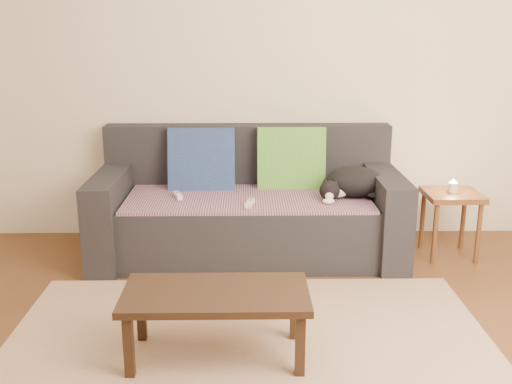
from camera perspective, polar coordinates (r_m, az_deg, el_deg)
The scene contains 13 objects.
ground at distance 2.93m, azimuth -0.63°, elevation -16.89°, with size 4.50×4.50×0.00m, color brown.
back_wall at distance 4.48m, azimuth -0.82°, elevation 12.06°, with size 4.50×0.04×2.60m, color beige.
sofa at distance 4.24m, azimuth -0.76°, elevation -1.80°, with size 2.10×0.94×0.87m.
throw_blanket at distance 4.11m, azimuth -0.76°, elevation -0.57°, with size 1.66×0.74×0.02m, color #372444.
cushion_navy at distance 4.33m, azimuth -5.19°, elevation 2.91°, with size 0.48×0.12×0.48m, color #112249.
cushion_green at distance 4.33m, azimuth 3.36°, elevation 2.95°, with size 0.49×0.12×0.49m, color #0C5334.
cat at distance 4.13m, azimuth 9.19°, elevation 0.89°, with size 0.49×0.36×0.21m.
wii_remote_a at distance 4.12m, azimuth -7.44°, elevation -0.34°, with size 0.15×0.04×0.03m, color white.
wii_remote_b at distance 3.91m, azimuth -0.60°, elevation -1.06°, with size 0.15×0.04×0.03m, color white.
side_table at distance 4.36m, azimuth 18.12°, elevation -1.06°, with size 0.37×0.37×0.46m.
candle at distance 4.33m, azimuth 18.25°, elevation 0.44°, with size 0.06×0.06×0.09m.
rug at distance 3.05m, azimuth -0.65°, elevation -15.29°, with size 2.50×1.80×0.01m, color tan.
coffee_table at distance 2.91m, azimuth -3.84°, elevation -10.20°, with size 0.89×0.44×0.36m.
Camera 1 is at (-0.01, -2.47, 1.57)m, focal length 42.00 mm.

